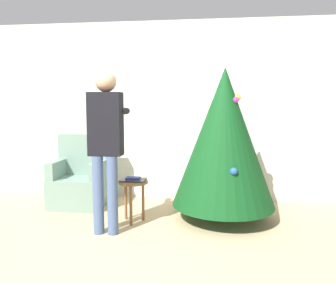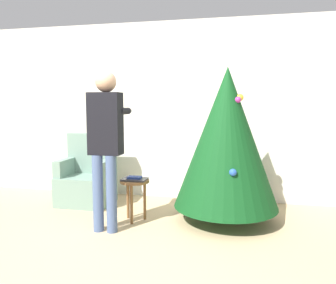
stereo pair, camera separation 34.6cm
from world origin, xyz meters
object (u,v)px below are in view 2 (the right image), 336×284
armchair (87,179)px  person_standing (106,136)px  christmas_tree (227,138)px  side_stool (135,188)px

armchair → person_standing: (0.69, -0.93, 0.73)m
armchair → christmas_tree: bearing=-9.1°
armchair → side_stool: armchair is taller
christmas_tree → armchair: christmas_tree is taller
christmas_tree → person_standing: size_ratio=1.05×
person_standing → side_stool: size_ratio=3.52×
person_standing → side_stool: person_standing is taller
christmas_tree → armchair: size_ratio=1.86×
christmas_tree → armchair: 2.15m
side_stool → armchair: bearing=148.2°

